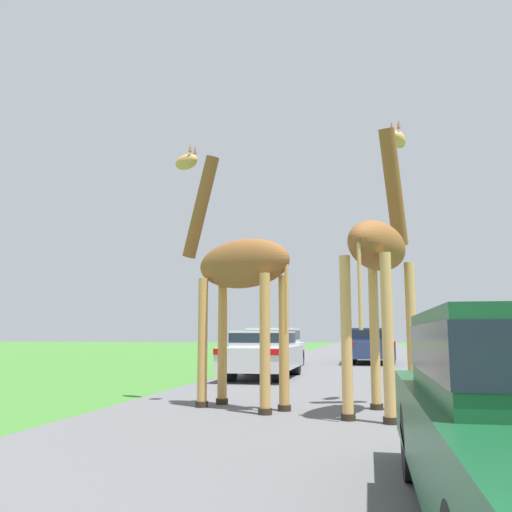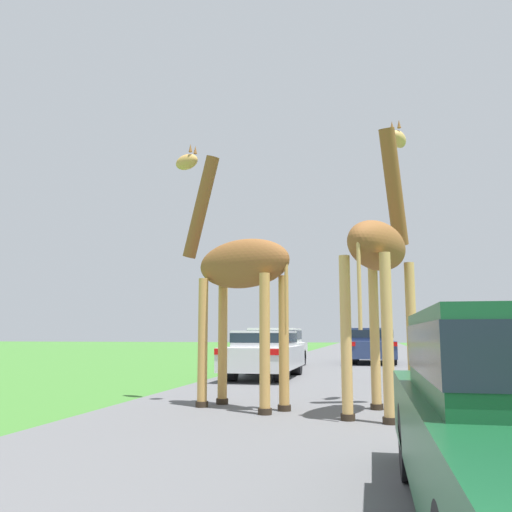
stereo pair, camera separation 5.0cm
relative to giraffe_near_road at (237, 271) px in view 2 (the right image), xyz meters
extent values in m
cube|color=#5B5B5E|center=(1.74, 20.06, -2.33)|extent=(7.90, 120.00, 0.00)
cylinder|color=tan|center=(-0.62, 0.03, -1.23)|extent=(0.17, 0.17, 2.21)
cylinder|color=#2D2319|center=(-0.62, 0.03, -2.28)|extent=(0.22, 0.22, 0.10)
cylinder|color=tan|center=(-0.38, 0.48, -1.23)|extent=(0.17, 0.17, 2.21)
cylinder|color=#2D2319|center=(-0.38, 0.48, -2.28)|extent=(0.22, 0.22, 0.10)
cylinder|color=tan|center=(0.60, -0.60, -1.23)|extent=(0.17, 0.17, 2.21)
cylinder|color=#2D2319|center=(0.60, -0.60, -2.28)|extent=(0.22, 0.22, 0.10)
cylinder|color=tan|center=(0.84, -0.14, -1.23)|extent=(0.17, 0.17, 2.21)
cylinder|color=#2D2319|center=(0.84, -0.14, -2.28)|extent=(0.22, 0.22, 0.10)
ellipsoid|color=brown|center=(0.11, -0.06, 0.11)|extent=(2.02, 1.43, 0.85)
cylinder|color=brown|center=(-0.81, 0.41, 1.27)|extent=(0.85, 0.60, 1.92)
ellipsoid|color=tan|center=(-1.18, 0.60, 2.23)|extent=(0.61, 0.47, 0.30)
cylinder|color=tan|center=(0.94, -0.48, -0.50)|extent=(0.06, 0.06, 1.22)
cone|color=brown|center=(-1.06, 0.47, 2.46)|extent=(0.07, 0.07, 0.16)
cone|color=brown|center=(-1.00, 0.58, 2.46)|extent=(0.07, 0.07, 0.16)
cylinder|color=tan|center=(2.31, 0.33, -1.13)|extent=(0.16, 0.16, 2.41)
cylinder|color=#2D2319|center=(2.31, 0.33, -2.29)|extent=(0.21, 0.21, 0.10)
cylinder|color=tan|center=(2.90, 0.13, -1.13)|extent=(0.16, 0.16, 2.41)
cylinder|color=#2D2319|center=(2.90, 0.13, -2.29)|extent=(0.21, 0.21, 0.10)
cylinder|color=tan|center=(1.89, -0.91, -1.13)|extent=(0.16, 0.16, 2.41)
cylinder|color=#2D2319|center=(1.89, -0.91, -2.29)|extent=(0.21, 0.21, 0.10)
cylinder|color=tan|center=(2.48, -1.11, -1.13)|extent=(0.16, 0.16, 2.41)
cylinder|color=#2D2319|center=(2.48, -1.11, -2.29)|extent=(0.21, 0.21, 0.10)
ellipsoid|color=brown|center=(2.39, -0.39, 0.29)|extent=(1.29, 2.01, 0.77)
cylinder|color=brown|center=(2.72, 0.58, 1.49)|extent=(0.55, 0.95, 2.07)
ellipsoid|color=tan|center=(2.86, 0.99, 2.53)|extent=(0.41, 0.61, 0.30)
cylinder|color=tan|center=(2.11, -1.23, -0.37)|extent=(0.06, 0.06, 1.33)
cone|color=brown|center=(2.74, 0.85, 2.76)|extent=(0.07, 0.07, 0.16)
cone|color=brown|center=(2.87, 0.81, 2.76)|extent=(0.07, 0.07, 0.16)
cylinder|color=black|center=(2.65, -4.09, -2.01)|extent=(0.35, 0.65, 0.65)
cube|color=navy|center=(2.24, 15.09, -1.73)|extent=(1.95, 4.79, 0.69)
cube|color=navy|center=(2.24, 15.09, -1.12)|extent=(1.75, 2.16, 0.54)
cube|color=#19232D|center=(2.24, 15.09, -1.09)|extent=(1.77, 2.18, 0.32)
cube|color=red|center=(1.44, 12.69, -1.49)|extent=(0.35, 0.03, 0.17)
cube|color=red|center=(3.04, 12.69, -1.49)|extent=(0.35, 0.03, 0.17)
cylinder|color=black|center=(1.46, 16.53, -2.03)|extent=(0.39, 0.60, 0.60)
cylinder|color=black|center=(3.02, 16.53, -2.03)|extent=(0.39, 0.60, 0.60)
cylinder|color=black|center=(1.46, 13.65, -2.03)|extent=(0.39, 0.60, 0.60)
cylinder|color=black|center=(3.02, 13.65, -2.03)|extent=(0.39, 0.60, 0.60)
cube|color=silver|center=(-0.75, 6.34, -1.75)|extent=(1.74, 4.39, 0.62)
cube|color=silver|center=(-0.75, 6.34, -1.22)|extent=(1.56, 1.97, 0.44)
cube|color=#19232D|center=(-0.75, 6.34, -1.20)|extent=(1.58, 1.99, 0.26)
cube|color=red|center=(-1.46, 4.14, -1.53)|extent=(0.31, 0.03, 0.15)
cube|color=red|center=(-0.03, 4.14, -1.53)|extent=(0.31, 0.03, 0.15)
cylinder|color=black|center=(-1.44, 7.66, -2.01)|extent=(0.35, 0.64, 0.64)
cylinder|color=black|center=(-0.05, 7.66, -2.01)|extent=(0.35, 0.64, 0.64)
cylinder|color=black|center=(-1.44, 5.03, -2.01)|extent=(0.35, 0.64, 0.64)
cylinder|color=black|center=(-0.05, 5.03, -2.01)|extent=(0.35, 0.64, 0.64)
cube|color=silver|center=(-1.35, 11.46, -1.75)|extent=(1.96, 4.34, 0.63)
cube|color=silver|center=(-1.35, 11.46, -1.16)|extent=(1.76, 1.95, 0.56)
cube|color=#19232D|center=(-1.35, 11.46, -1.13)|extent=(1.78, 1.97, 0.34)
cube|color=red|center=(-2.15, 9.28, -1.53)|extent=(0.35, 0.03, 0.15)
cube|color=red|center=(-0.54, 9.28, -1.53)|extent=(0.35, 0.03, 0.15)
cylinder|color=black|center=(-2.13, 12.76, -2.03)|extent=(0.39, 0.62, 0.62)
cylinder|color=black|center=(-0.56, 12.76, -2.03)|extent=(0.39, 0.62, 0.62)
cylinder|color=black|center=(-2.13, 10.16, -2.03)|extent=(0.39, 0.62, 0.62)
cylinder|color=black|center=(-0.56, 10.16, -2.03)|extent=(0.39, 0.62, 0.62)
cube|color=black|center=(4.54, 6.16, -1.80)|extent=(1.87, 3.90, 0.57)
cube|color=black|center=(4.54, 6.16, -1.22)|extent=(1.68, 1.76, 0.59)
cube|color=#19232D|center=(4.54, 6.16, -1.19)|extent=(1.70, 1.77, 0.35)
cube|color=red|center=(3.77, 4.20, -1.60)|extent=(0.34, 0.03, 0.14)
cube|color=red|center=(5.30, 4.20, -1.60)|extent=(0.34, 0.03, 0.14)
cylinder|color=black|center=(3.79, 7.33, -2.04)|extent=(0.37, 0.58, 0.58)
cylinder|color=black|center=(5.28, 7.33, -2.04)|extent=(0.37, 0.58, 0.58)
cylinder|color=black|center=(3.79, 4.99, -2.04)|extent=(0.37, 0.58, 0.58)
cylinder|color=black|center=(5.28, 4.99, -2.04)|extent=(0.37, 0.58, 0.58)
camera|label=1|loc=(2.22, -9.10, -1.09)|focal=38.00mm
camera|label=2|loc=(2.27, -9.09, -1.09)|focal=38.00mm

